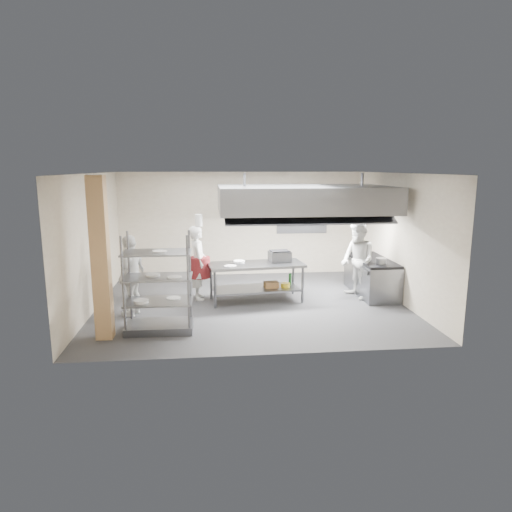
{
  "coord_description": "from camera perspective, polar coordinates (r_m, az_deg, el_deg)",
  "views": [
    {
      "loc": [
        -0.93,
        -10.22,
        3.13
      ],
      "look_at": [
        0.15,
        0.2,
        1.09
      ],
      "focal_mm": 32.0,
      "sensor_mm": 36.0,
      "label": 1
    }
  ],
  "objects": [
    {
      "name": "island_worktop",
      "position": [
        10.71,
        0.02,
        -1.09
      ],
      "size": [
        2.3,
        1.16,
        0.06
      ],
      "primitive_type": "cube",
      "rotation": [
        0.0,
        0.0,
        0.11
      ],
      "color": "slate",
      "rests_on": "island"
    },
    {
      "name": "range_top",
      "position": [
        11.67,
        14.33,
        -0.48
      ],
      "size": [
        0.78,
        1.96,
        0.06
      ],
      "primitive_type": "cube",
      "color": "black",
      "rests_on": "cooking_range"
    },
    {
      "name": "plate_stack",
      "position": [
        9.02,
        -12.04,
        -5.41
      ],
      "size": [
        0.28,
        0.28,
        0.05
      ],
      "primitive_type": "cylinder",
      "color": "white",
      "rests_on": "pass_rack"
    },
    {
      "name": "hood_strip_b",
      "position": [
        11.13,
        10.52,
        5.44
      ],
      "size": [
        1.6,
        0.12,
        0.04
      ],
      "primitive_type": "cube",
      "color": "white",
      "rests_on": "exhaust_hood"
    },
    {
      "name": "chef_head",
      "position": [
        10.98,
        -7.25,
        -0.83
      ],
      "size": [
        0.5,
        0.69,
        1.78
      ],
      "primitive_type": "imported",
      "rotation": [
        0.0,
        0.0,
        1.69
      ],
      "color": "silver",
      "rests_on": "floor"
    },
    {
      "name": "pass_rack",
      "position": [
        8.93,
        -12.13,
        -3.28
      ],
      "size": [
        1.29,
        0.76,
        1.92
      ],
      "primitive_type": null,
      "rotation": [
        0.0,
        0.0,
        -0.01
      ],
      "color": "slate",
      "rests_on": "floor"
    },
    {
      "name": "floor",
      "position": [
        10.73,
        -0.67,
        -5.92
      ],
      "size": [
        7.0,
        7.0,
        0.0
      ],
      "primitive_type": "plane",
      "color": "#363639",
      "rests_on": "ground"
    },
    {
      "name": "column",
      "position": [
        8.71,
        -18.85,
        -0.36
      ],
      "size": [
        0.3,
        0.3,
        3.0
      ],
      "primitive_type": "cube",
      "color": "tan",
      "rests_on": "floor"
    },
    {
      "name": "island_undershelf",
      "position": [
        10.85,
        0.02,
        -4.09
      ],
      "size": [
        2.11,
        1.05,
        0.04
      ],
      "primitive_type": "cube",
      "rotation": [
        0.0,
        0.0,
        0.11
      ],
      "color": "slate",
      "rests_on": "island"
    },
    {
      "name": "exhaust_hood",
      "position": [
        10.88,
        5.99,
        7.13
      ],
      "size": [
        4.0,
        2.5,
        0.6
      ],
      "primitive_type": "cube",
      "color": "slate",
      "rests_on": "ceiling"
    },
    {
      "name": "hood_strip_a",
      "position": [
        10.76,
        1.24,
        5.43
      ],
      "size": [
        1.6,
        0.12,
        0.04
      ],
      "primitive_type": "cube",
      "color": "white",
      "rests_on": "exhaust_hood"
    },
    {
      "name": "wicker_basket",
      "position": [
        10.84,
        1.91,
        -3.6
      ],
      "size": [
        0.36,
        0.27,
        0.14
      ],
      "primitive_type": "cube",
      "rotation": [
        0.0,
        0.0,
        0.14
      ],
      "color": "brown",
      "rests_on": "island_undershelf"
    },
    {
      "name": "chef_line",
      "position": [
        11.21,
        12.59,
        -0.57
      ],
      "size": [
        0.89,
        1.04,
        1.85
      ],
      "primitive_type": "imported",
      "rotation": [
        0.0,
        0.0,
        -1.33
      ],
      "color": "silver",
      "rests_on": "floor"
    },
    {
      "name": "cooking_range",
      "position": [
        11.77,
        14.22,
        -2.62
      ],
      "size": [
        0.8,
        2.0,
        0.84
      ],
      "primitive_type": "cube",
      "color": "gray",
      "rests_on": "floor"
    },
    {
      "name": "wall_left",
      "position": [
        10.67,
        -19.76,
        1.59
      ],
      "size": [
        0.0,
        6.0,
        6.0
      ],
      "primitive_type": "plane",
      "rotation": [
        1.57,
        0.0,
        1.57
      ],
      "color": "#BDAE96",
      "rests_on": "ground"
    },
    {
      "name": "stockpot",
      "position": [
        11.74,
        13.36,
        0.18
      ],
      "size": [
        0.23,
        0.23,
        0.16
      ],
      "primitive_type": "cylinder",
      "color": "gray",
      "rests_on": "range_top"
    },
    {
      "name": "ceiling",
      "position": [
        10.27,
        -0.71,
        10.31
      ],
      "size": [
        7.0,
        7.0,
        0.0
      ],
      "primitive_type": "plane",
      "rotation": [
        3.14,
        0.0,
        0.0
      ],
      "color": "silver",
      "rests_on": "wall_back"
    },
    {
      "name": "griddle",
      "position": [
        10.93,
        2.98,
        -0.05
      ],
      "size": [
        0.54,
        0.45,
        0.24
      ],
      "primitive_type": "cube",
      "rotation": [
        0.0,
        0.0,
        0.14
      ],
      "color": "slate",
      "rests_on": "island_worktop"
    },
    {
      "name": "chef_plating",
      "position": [
        10.07,
        -15.3,
        -2.33
      ],
      "size": [
        0.71,
        1.1,
        1.75
      ],
      "primitive_type": "imported",
      "rotation": [
        0.0,
        0.0,
        -1.87
      ],
      "color": "white",
      "rests_on": "floor"
    },
    {
      "name": "wall_right",
      "position": [
        11.26,
        17.35,
        2.21
      ],
      "size": [
        0.0,
        6.0,
        6.0
      ],
      "primitive_type": "plane",
      "rotation": [
        1.57,
        0.0,
        -1.57
      ],
      "color": "#BDAE96",
      "rests_on": "ground"
    },
    {
      "name": "wall_shelf",
      "position": [
        13.45,
        5.88,
        4.02
      ],
      "size": [
        1.5,
        0.28,
        0.04
      ],
      "primitive_type": "cube",
      "color": "slate",
      "rests_on": "wall_back"
    },
    {
      "name": "island",
      "position": [
        10.81,
        0.02,
        -3.3
      ],
      "size": [
        2.3,
        1.16,
        0.91
      ],
      "primitive_type": null,
      "rotation": [
        0.0,
        0.0,
        0.11
      ],
      "color": "gray",
      "rests_on": "floor"
    },
    {
      "name": "wall_back",
      "position": [
        13.36,
        -1.86,
        4.03
      ],
      "size": [
        7.0,
        0.0,
        7.0
      ],
      "primitive_type": "plane",
      "rotation": [
        1.57,
        0.0,
        0.0
      ],
      "color": "#BDAE96",
      "rests_on": "ground"
    }
  ]
}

